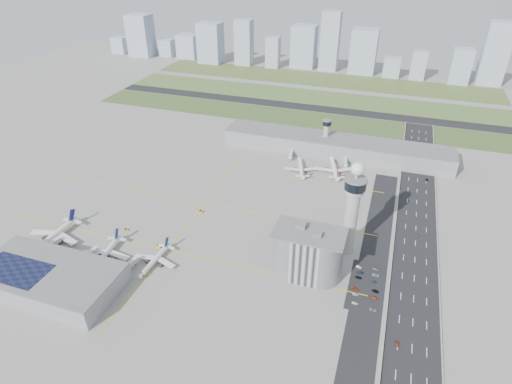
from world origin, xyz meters
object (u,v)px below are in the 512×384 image
(jet_bridge_near_2, at_px, (122,273))
(airplane_near_c, at_px, (154,258))
(airplane_far_a, at_px, (301,165))
(jet_bridge_far_0, at_px, (291,152))
(tug_2, at_px, (159,246))
(tug_4, at_px, (289,169))
(secondary_tower, at_px, (326,133))
(car_lot_8, at_px, (375,291))
(car_lot_2, at_px, (355,289))
(airplane_near_a, at_px, (52,233))
(car_lot_9, at_px, (373,282))
(car_lot_11, at_px, (376,269))
(car_hw_1, at_px, (417,235))
(car_hw_4, at_px, (411,148))
(car_lot_5, at_px, (359,267))
(tug_5, at_px, (334,177))
(tug_0, at_px, (126,230))
(jet_bridge_near_1, at_px, (81,262))
(tug_3, at_px, (200,211))
(airplane_far_b, at_px, (335,166))
(tug_1, at_px, (94,251))
(control_tower, at_px, (353,205))
(admin_building, at_px, (308,253))
(car_lot_6, at_px, (373,310))
(car_hw_2, at_px, (427,180))
(car_hw_0, at_px, (397,344))
(car_lot_7, at_px, (374,298))
(jet_bridge_far_1, at_px, (345,160))
(airplane_near_b, at_px, (105,251))
(car_lot_10, at_px, (376,275))
(car_lot_0, at_px, (355,303))
(jet_bridge_near_0, at_px, (42,252))
(car_lot_3, at_px, (359,277))
(car_lot_1, at_px, (355,294))

(jet_bridge_near_2, bearing_deg, airplane_near_c, -27.77)
(airplane_far_a, relative_size, jet_bridge_far_0, 2.57)
(tug_2, distance_m, tug_4, 141.76)
(secondary_tower, distance_m, tug_4, 55.97)
(airplane_near_c, bearing_deg, car_lot_8, 101.10)
(car_lot_2, bearing_deg, jet_bridge_near_2, 109.91)
(airplane_near_a, distance_m, car_lot_9, 210.96)
(car_lot_8, xyz_separation_m, car_lot_11, (-1.64, 19.45, -0.05))
(car_hw_1, height_order, car_hw_4, car_hw_4)
(car_lot_5, bearing_deg, tug_4, 44.27)
(airplane_near_a, relative_size, tug_5, 13.13)
(tug_0, height_order, car_hw_1, tug_0)
(jet_bridge_near_1, relative_size, tug_2, 4.37)
(tug_3, bearing_deg, airplane_far_b, 120.39)
(tug_1, distance_m, tug_4, 175.10)
(tug_4, xyz_separation_m, car_lot_9, (84.35, -119.69, -0.38))
(control_tower, bearing_deg, admin_building, -123.70)
(admin_building, xyz_separation_m, car_lot_11, (40.13, 16.16, -14.70))
(admin_building, distance_m, car_lot_6, 48.20)
(airplane_far_a, relative_size, car_lot_5, 10.28)
(car_hw_2, bearing_deg, car_hw_0, -93.15)
(car_lot_2, distance_m, car_lot_8, 11.79)
(airplane_near_a, bearing_deg, jet_bridge_near_1, 67.90)
(car_lot_5, bearing_deg, car_lot_7, -143.83)
(car_lot_11, relative_size, car_hw_1, 1.24)
(jet_bridge_far_1, relative_size, car_hw_1, 4.19)
(airplane_near_b, bearing_deg, car_hw_1, 107.73)
(airplane_near_b, xyz_separation_m, car_lot_10, (165.63, 38.45, -4.72))
(jet_bridge_far_0, bearing_deg, car_lot_0, 15.62)
(car_hw_1, xyz_separation_m, car_hw_4, (-7.93, 143.41, 0.04))
(jet_bridge_far_1, bearing_deg, control_tower, -0.84)
(jet_bridge_near_0, bearing_deg, car_hw_2, -42.10)
(jet_bridge_near_2, bearing_deg, car_hw_0, -79.55)
(admin_building, height_order, tug_2, admin_building)
(jet_bridge_far_1, xyz_separation_m, car_hw_0, (55.66, -191.74, -2.21))
(secondary_tower, xyz_separation_m, tug_0, (-107.74, -170.34, -18.01))
(car_lot_6, bearing_deg, airplane_near_b, 93.35)
(admin_building, distance_m, tug_5, 123.85)
(car_hw_0, bearing_deg, car_hw_2, 78.18)
(airplane_near_b, bearing_deg, car_hw_0, 79.49)
(admin_building, bearing_deg, airplane_near_b, -167.46)
(tug_3, height_order, tug_4, tug_4)
(tug_2, distance_m, car_lot_9, 138.54)
(car_lot_3, distance_m, car_lot_8, 13.81)
(secondary_tower, distance_m, car_lot_8, 187.40)
(car_lot_1, relative_size, car_hw_2, 0.85)
(airplane_near_b, height_order, jet_bridge_near_0, airplane_near_b)
(jet_bridge_far_1, height_order, car_lot_1, jet_bridge_far_1)
(airplane_far_a, bearing_deg, admin_building, 176.91)
(car_lot_5, bearing_deg, jet_bridge_far_0, 39.83)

